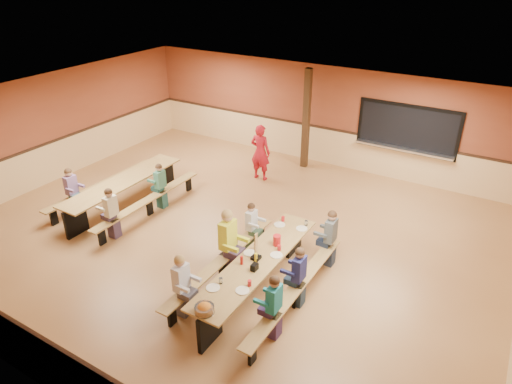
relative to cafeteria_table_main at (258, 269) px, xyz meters
The scene contains 23 objects.
ground 2.20m from the cafeteria_table_main, 138.41° to the left, with size 12.00×12.00×0.00m, color #936237.
room_envelope 2.15m from the cafeteria_table_main, 138.41° to the left, with size 12.04×10.04×3.02m.
kitchen_pass_through 6.53m from the cafeteria_table_main, 81.10° to the left, with size 2.78×0.28×1.38m.
structural_post 6.17m from the cafeteria_table_main, 107.19° to the left, with size 0.18×0.18×3.00m, color #311F10.
cafeteria_table_main is the anchor object (origin of this frame).
cafeteria_table_second 4.79m from the cafeteria_table_main, 166.19° to the left, with size 1.91×3.70×0.74m.
seated_child_white_left 1.48m from the cafeteria_table_main, 123.90° to the right, with size 0.39×0.32×1.26m, color silver, non-canonical shape.
seated_adult_yellow 0.88m from the cafeteria_table_main, 164.65° to the left, with size 0.48×0.39×1.43m, color yellow, non-canonical shape.
seated_child_grey_left 1.39m from the cafeteria_table_main, 126.37° to the left, with size 0.35×0.28×1.16m, color silver, non-canonical shape.
seated_child_teal_right 1.19m from the cafeteria_table_main, 46.08° to the right, with size 0.38×0.31×1.23m, color teal, non-canonical shape.
seated_child_navy_right 0.83m from the cafeteria_table_main, ahead, with size 0.38×0.31×1.23m, color navy, non-canonical shape.
seated_child_char_right 1.74m from the cafeteria_table_main, 61.71° to the left, with size 0.39×0.32×1.26m, color #4B5254, non-canonical shape.
seated_child_purple_sec 5.48m from the cafeteria_table_main, behind, with size 0.37×0.31×1.22m, color slate, non-canonical shape.
seated_child_green_sec 4.15m from the cafeteria_table_main, 157.22° to the left, with size 0.36×0.29×1.19m, color #3E7C62, non-canonical shape.
seated_child_tan_sec 3.83m from the cafeteria_table_main, behind, with size 0.38×0.31×1.22m, color beige, non-canonical shape.
standing_woman 5.06m from the cafeteria_table_main, 119.94° to the left, with size 0.60×0.39×1.64m, color #AF1421.
punch_pitcher 0.70m from the cafeteria_table_main, 82.93° to the left, with size 0.16×0.16×0.22m, color red.
chip_bowl 1.68m from the cafeteria_table_main, 90.13° to the right, with size 0.32×0.32×0.15m, color orange, non-canonical shape.
napkin_dispenser 0.42m from the cafeteria_table_main, 69.69° to the right, with size 0.10×0.14×0.13m, color black.
condiment_mustard 0.30m from the cafeteria_table_main, 95.59° to the right, with size 0.06×0.06×0.17m, color yellow.
condiment_ketchup 0.44m from the cafeteria_table_main, 124.39° to the right, with size 0.06×0.06×0.17m, color #B2140F.
table_paddle 0.35m from the cafeteria_table_main, 169.75° to the left, with size 0.16×0.16×0.56m.
place_settings 0.27m from the cafeteria_table_main, 90.00° to the left, with size 0.65×3.30×0.11m, color beige, non-canonical shape.
Camera 1 is at (5.17, -7.42, 5.80)m, focal length 32.00 mm.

